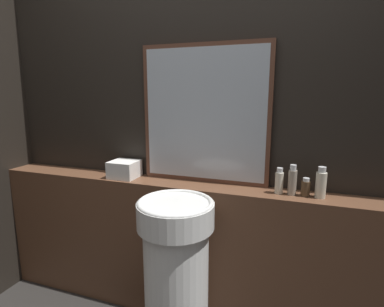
{
  "coord_description": "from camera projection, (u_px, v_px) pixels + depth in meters",
  "views": [
    {
      "loc": [
        0.58,
        -0.44,
        1.43
      ],
      "look_at": [
        0.04,
        1.1,
        1.1
      ],
      "focal_mm": 28.0,
      "sensor_mm": 36.0,
      "label": 1
    }
  ],
  "objects": [
    {
      "name": "vanity_counter",
      "position": [
        192.0,
        251.0,
        1.9
      ],
      "size": [
        2.73,
        0.21,
        0.88
      ],
      "color": "brown",
      "rests_on": "ground_plane"
    },
    {
      "name": "wall_back",
      "position": [
        199.0,
        122.0,
        1.87
      ],
      "size": [
        8.0,
        0.06,
        2.5
      ],
      "color": "black",
      "rests_on": "ground_plane"
    },
    {
      "name": "mirror",
      "position": [
        204.0,
        115.0,
        1.79
      ],
      "size": [
        0.79,
        0.03,
        0.83
      ],
      "color": "#563323",
      "rests_on": "vanity_counter"
    },
    {
      "name": "conditioner_bottle",
      "position": [
        292.0,
        181.0,
        1.61
      ],
      "size": [
        0.05,
        0.05,
        0.17
      ],
      "color": "gray",
      "rests_on": "vanity_counter"
    },
    {
      "name": "pedestal_sink",
      "position": [
        176.0,
        279.0,
        1.55
      ],
      "size": [
        0.39,
        0.39,
        0.91
      ],
      "color": "white",
      "rests_on": "ground_plane"
    },
    {
      "name": "towel_stack",
      "position": [
        124.0,
        169.0,
        1.95
      ],
      "size": [
        0.17,
        0.17,
        0.11
      ],
      "color": "white",
      "rests_on": "vanity_counter"
    },
    {
      "name": "lotion_bottle",
      "position": [
        306.0,
        188.0,
        1.59
      ],
      "size": [
        0.05,
        0.05,
        0.1
      ],
      "color": "#4C3823",
      "rests_on": "vanity_counter"
    },
    {
      "name": "body_wash_bottle",
      "position": [
        321.0,
        184.0,
        1.56
      ],
      "size": [
        0.05,
        0.05,
        0.17
      ],
      "color": "beige",
      "rests_on": "vanity_counter"
    },
    {
      "name": "shampoo_bottle",
      "position": [
        279.0,
        182.0,
        1.64
      ],
      "size": [
        0.04,
        0.04,
        0.14
      ],
      "color": "beige",
      "rests_on": "vanity_counter"
    }
  ]
}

